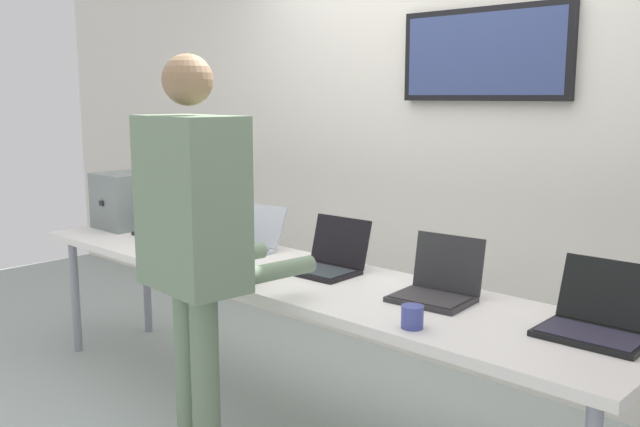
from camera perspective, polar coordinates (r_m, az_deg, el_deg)
ground at (r=3.52m, az=-2.99°, el=-16.88°), size 8.00×8.00×0.04m
back_wall at (r=4.01m, az=8.85°, el=7.32°), size 8.00×0.11×2.78m
workbench at (r=3.26m, az=-3.10°, el=-5.44°), size 3.37×0.70×0.75m
equipment_box at (r=4.41m, az=-15.89°, el=1.04°), size 0.33×0.30×0.34m
laptop_station_0 at (r=4.13m, az=-12.12°, el=-1.00°), size 0.33×0.33×0.23m
laptop_station_1 at (r=3.66m, az=-6.38°, el=-2.23°), size 0.40×0.36×0.23m
laptop_station_2 at (r=3.20m, az=0.65°, el=-3.83°), size 0.33×0.31×0.24m
laptop_station_3 at (r=2.81m, az=9.70°, el=-5.86°), size 0.33×0.31×0.25m
laptop_station_4 at (r=2.56m, az=22.03°, el=-8.09°), size 0.36×0.32×0.24m
person at (r=2.67m, az=-10.33°, el=-1.67°), size 0.47×0.61×1.71m
coffee_mug at (r=2.47m, az=7.64°, el=-8.46°), size 0.08×0.08×0.08m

